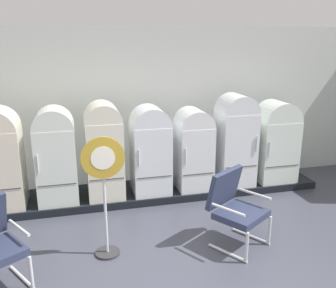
{
  "coord_description": "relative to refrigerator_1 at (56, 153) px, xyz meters",
  "views": [
    {
      "loc": [
        -1.18,
        -2.97,
        2.71
      ],
      "look_at": [
        0.27,
        2.75,
        1.0
      ],
      "focal_mm": 39.56,
      "sensor_mm": 36.0,
      "label": 1
    }
  ],
  "objects": [
    {
      "name": "back_wall",
      "position": [
        1.53,
        0.76,
        0.52
      ],
      "size": [
        11.76,
        0.12,
        2.9
      ],
      "color": "beige",
      "rests_on": "ground"
    },
    {
      "name": "display_plinth",
      "position": [
        1.53,
        0.12,
        -0.88
      ],
      "size": [
        6.1,
        0.95,
        0.13
      ],
      "primitive_type": "cube",
      "color": "black",
      "rests_on": "ground"
    },
    {
      "name": "refrigerator_1",
      "position": [
        0.0,
        0.0,
        0.0
      ],
      "size": [
        0.63,
        0.65,
        1.54
      ],
      "color": "silver",
      "rests_on": "display_plinth"
    },
    {
      "name": "refrigerator_2",
      "position": [
        0.76,
        0.02,
        0.03
      ],
      "size": [
        0.59,
        0.7,
        1.59
      ],
      "color": "silver",
      "rests_on": "display_plinth"
    },
    {
      "name": "refrigerator_3",
      "position": [
        1.54,
        -0.0,
        -0.03
      ],
      "size": [
        0.63,
        0.65,
        1.5
      ],
      "color": "white",
      "rests_on": "display_plinth"
    },
    {
      "name": "refrigerator_4",
      "position": [
        2.3,
        0.0,
        -0.07
      ],
      "size": [
        0.59,
        0.66,
        1.42
      ],
      "color": "white",
      "rests_on": "display_plinth"
    },
    {
      "name": "refrigerator_5",
      "position": [
        3.08,
        -0.01,
        0.05
      ],
      "size": [
        0.64,
        0.63,
        1.64
      ],
      "color": "silver",
      "rests_on": "display_plinth"
    },
    {
      "name": "refrigerator_6",
      "position": [
        3.88,
        -0.02,
        -0.04
      ],
      "size": [
        0.71,
        0.62,
        1.49
      ],
      "color": "silver",
      "rests_on": "display_plinth"
    },
    {
      "name": "armchair_right",
      "position": [
        2.32,
        -1.73,
        -0.38
      ],
      "size": [
        0.88,
        0.89,
        1.03
      ],
      "color": "silver",
      "rests_on": "ground"
    },
    {
      "name": "sign_stand",
      "position": [
        0.63,
        -1.59,
        -0.1
      ],
      "size": [
        0.53,
        0.32,
        1.59
      ],
      "color": "#2D2D30",
      "rests_on": "ground"
    }
  ]
}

